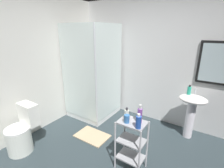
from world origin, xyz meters
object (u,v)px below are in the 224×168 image
shower_stall (94,97)px  conditioner_bottle_purple (140,115)px  pedestal_sink (192,108)px  storage_cart (131,141)px  shampoo_bottle_blue (138,122)px  rinse_cup (127,119)px  bath_mat (92,136)px  lotion_bottle_white (127,114)px  hand_soap_bottle (189,90)px  toilet (22,133)px

shower_stall → conditioner_bottle_purple: 1.74m
pedestal_sink → conditioner_bottle_purple: size_ratio=3.22×
storage_cart → shampoo_bottle_blue: shampoo_bottle_blue is taller
conditioner_bottle_purple → rinse_cup: bearing=-149.5°
shower_stall → shampoo_bottle_blue: 1.83m
rinse_cup → bath_mat: (-0.86, 0.30, -0.78)m
shower_stall → rinse_cup: bearing=-35.6°
storage_cart → shampoo_bottle_blue: size_ratio=3.88×
rinse_cup → bath_mat: size_ratio=0.18×
conditioner_bottle_purple → storage_cart: bearing=-159.4°
shower_stall → pedestal_sink: (1.93, 0.33, 0.12)m
shower_stall → rinse_cup: 1.66m
shower_stall → pedestal_sink: shower_stall is taller
pedestal_sink → rinse_cup: 1.42m
pedestal_sink → lotion_bottle_white: (-0.65, -1.20, 0.23)m
hand_soap_bottle → shampoo_bottle_blue: bearing=-104.5°
toilet → shampoo_bottle_blue: size_ratio=3.98×
shower_stall → storage_cart: (1.38, -0.89, -0.03)m
bath_mat → shower_stall: bearing=125.4°
toilet → bath_mat: (0.71, 0.88, -0.31)m
bath_mat → conditioner_bottle_purple: bearing=-12.4°
hand_soap_bottle → lotion_bottle_white: 1.35m
storage_cart → shampoo_bottle_blue: 0.42m
shampoo_bottle_blue → toilet: bearing=-162.9°
lotion_bottle_white → bath_mat: 1.17m
pedestal_sink → rinse_cup: bearing=-115.5°
lotion_bottle_white → storage_cart: bearing=-11.9°
lotion_bottle_white → shampoo_bottle_blue: 0.24m
rinse_cup → shampoo_bottle_blue: bearing=-11.4°
rinse_cup → lotion_bottle_white: bearing=119.9°
storage_cart → hand_soap_bottle: (0.47, 1.24, 0.45)m
bath_mat → rinse_cup: bearing=-19.3°
pedestal_sink → shower_stall: bearing=-170.4°
pedestal_sink → lotion_bottle_white: size_ratio=4.87×
storage_cart → conditioner_bottle_purple: (0.08, 0.03, 0.41)m
pedestal_sink → bath_mat: (-1.47, -0.97, -0.57)m
storage_cart → conditioner_bottle_purple: bearing=20.6°
shower_stall → pedestal_sink: size_ratio=2.47×
hand_soap_bottle → conditioner_bottle_purple: size_ratio=0.67×
pedestal_sink → rinse_cup: size_ratio=7.70×
lotion_bottle_white → rinse_cup: 0.08m
bath_mat → shampoo_bottle_blue: bearing=-18.0°
toilet → bath_mat: bearing=51.1°
storage_cart → conditioner_bottle_purple: size_ratio=2.94×
hand_soap_bottle → rinse_cup: size_ratio=1.60×
shower_stall → rinse_cup: shower_stall is taller
pedestal_sink → toilet: 2.87m
conditioner_bottle_purple → shampoo_bottle_blue: size_ratio=1.32×
lotion_bottle_white → hand_soap_bottle: bearing=65.3°
storage_cart → bath_mat: 1.05m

